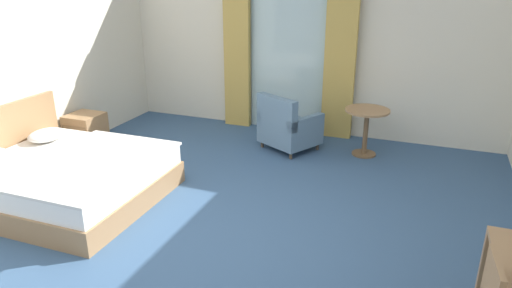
% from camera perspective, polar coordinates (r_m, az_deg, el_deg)
% --- Properties ---
extents(ground, '(6.78, 7.92, 0.10)m').
position_cam_1_polar(ground, '(4.75, -6.17, -12.30)').
color(ground, '#38567A').
extents(wall_back, '(6.38, 0.12, 2.88)m').
position_cam_1_polar(wall_back, '(7.53, 6.50, 12.30)').
color(wall_back, silver).
rests_on(wall_back, ground).
extents(balcony_glass_door, '(1.27, 0.02, 2.54)m').
position_cam_1_polar(balcony_glass_door, '(7.56, 4.03, 11.09)').
color(balcony_glass_door, silver).
rests_on(balcony_glass_door, ground).
extents(curtain_panel_left, '(0.44, 0.10, 2.74)m').
position_cam_1_polar(curtain_panel_left, '(7.75, -2.36, 12.13)').
color(curtain_panel_left, tan).
rests_on(curtain_panel_left, ground).
extents(curtain_panel_right, '(0.48, 0.10, 2.74)m').
position_cam_1_polar(curtain_panel_right, '(7.25, 10.41, 11.22)').
color(curtain_panel_right, tan).
rests_on(curtain_panel_right, ground).
extents(bed, '(2.05, 1.87, 1.00)m').
position_cam_1_polar(bed, '(5.81, -22.53, -3.76)').
color(bed, '#9E754C').
rests_on(bed, ground).
extents(nightstand, '(0.47, 0.48, 0.56)m').
position_cam_1_polar(nightstand, '(7.25, -20.24, 1.34)').
color(nightstand, '#9E754C').
rests_on(nightstand, ground).
extents(armchair_by_window, '(0.97, 0.95, 0.85)m').
position_cam_1_polar(armchair_by_window, '(6.84, 3.94, 2.06)').
color(armchair_by_window, slate).
rests_on(armchair_by_window, ground).
extents(round_cafe_table, '(0.63, 0.63, 0.69)m').
position_cam_1_polar(round_cafe_table, '(6.76, 13.50, 2.71)').
color(round_cafe_table, '#9E754C').
rests_on(round_cafe_table, ground).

